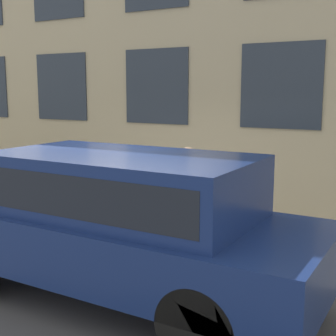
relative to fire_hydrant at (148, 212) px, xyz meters
name	(u,v)px	position (x,y,z in m)	size (l,w,h in m)	color
ground_plane	(129,255)	(-0.69, -0.08, -0.53)	(80.00, 80.00, 0.00)	#47474C
sidewalk	(177,227)	(0.88, -0.08, -0.47)	(3.12, 60.00, 0.12)	#A8A093
building_facade	(218,41)	(2.58, -0.08, 3.07)	(0.33, 40.00, 7.20)	#C6B793
fire_hydrant	(148,212)	(0.00, 0.00, 0.00)	(0.36, 0.47, 0.80)	red
person	(188,182)	(0.40, -0.54, 0.51)	(0.37, 0.24, 1.53)	#232328
parked_truck_navy_near	(118,215)	(-2.01, -0.84, 0.54)	(1.97, 5.19, 1.84)	black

